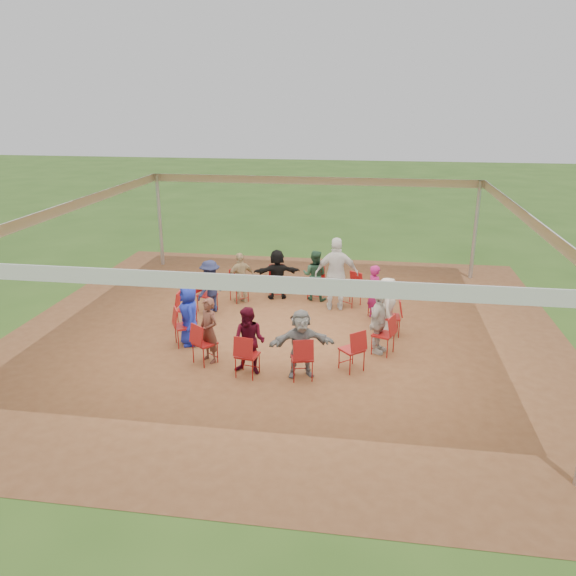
# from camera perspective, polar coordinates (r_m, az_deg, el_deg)

# --- Properties ---
(ground) EXTENTS (80.00, 80.00, 0.00)m
(ground) POSITION_cam_1_polar(r_m,az_deg,el_deg) (13.52, -0.08, -4.34)
(ground) COLOR #34591C
(ground) RESTS_ON ground
(dirt_patch) EXTENTS (13.00, 13.00, 0.00)m
(dirt_patch) POSITION_cam_1_polar(r_m,az_deg,el_deg) (13.52, -0.08, -4.32)
(dirt_patch) COLOR brown
(dirt_patch) RESTS_ON ground
(tent) EXTENTS (10.33, 10.33, 3.00)m
(tent) POSITION_cam_1_polar(r_m,az_deg,el_deg) (12.78, -0.09, 5.50)
(tent) COLOR #B2B2B7
(tent) RESTS_ON ground
(chair_0) EXTENTS (0.46, 0.44, 0.90)m
(chair_0) POSITION_cam_1_polar(r_m,az_deg,el_deg) (13.33, 10.44, -2.92)
(chair_0) COLOR #9F1515
(chair_0) RESTS_ON ground
(chair_1) EXTENTS (0.59, 0.58, 0.90)m
(chair_1) POSITION_cam_1_polar(r_m,az_deg,el_deg) (14.31, 9.18, -1.33)
(chair_1) COLOR #9F1515
(chair_1) RESTS_ON ground
(chair_2) EXTENTS (0.60, 0.60, 0.90)m
(chair_2) POSITION_cam_1_polar(r_m,az_deg,el_deg) (15.08, 6.46, -0.15)
(chair_2) COLOR #9F1515
(chair_2) RESTS_ON ground
(chair_3) EXTENTS (0.49, 0.51, 0.90)m
(chair_3) POSITION_cam_1_polar(r_m,az_deg,el_deg) (15.55, 2.84, 0.53)
(chair_3) COLOR #9F1515
(chair_3) RESTS_ON ground
(chair_4) EXTENTS (0.52, 0.54, 0.90)m
(chair_4) POSITION_cam_1_polar(r_m,az_deg,el_deg) (15.64, -1.15, 0.66)
(chair_4) COLOR #9F1515
(chair_4) RESTS_ON ground
(chair_5) EXTENTS (0.61, 0.61, 0.90)m
(chair_5) POSITION_cam_1_polar(r_m,az_deg,el_deg) (15.35, -5.00, 0.23)
(chair_5) COLOR #9F1515
(chair_5) RESTS_ON ground
(chair_6) EXTENTS (0.57, 0.56, 0.90)m
(chair_6) POSITION_cam_1_polar(r_m,az_deg,el_deg) (14.71, -8.21, -0.73)
(chair_6) COLOR #9F1515
(chair_6) RESTS_ON ground
(chair_7) EXTENTS (0.46, 0.44, 0.90)m
(chair_7) POSITION_cam_1_polar(r_m,az_deg,el_deg) (13.81, -10.24, -2.14)
(chair_7) COLOR #9F1515
(chair_7) RESTS_ON ground
(chair_8) EXTENTS (0.59, 0.58, 0.90)m
(chair_8) POSITION_cam_1_polar(r_m,az_deg,el_deg) (12.80, -10.48, -3.86)
(chair_8) COLOR #9F1515
(chair_8) RESTS_ON ground
(chair_9) EXTENTS (0.60, 0.60, 0.90)m
(chair_9) POSITION_cam_1_polar(r_m,az_deg,el_deg) (11.87, -8.45, -5.58)
(chair_9) COLOR #9F1515
(chair_9) RESTS_ON ground
(chair_10) EXTENTS (0.49, 0.51, 0.90)m
(chair_10) POSITION_cam_1_polar(r_m,az_deg,el_deg) (11.25, -4.15, -6.82)
(chair_10) COLOR #9F1515
(chair_10) RESTS_ON ground
(chair_11) EXTENTS (0.52, 0.54, 0.90)m
(chair_11) POSITION_cam_1_polar(r_m,az_deg,el_deg) (11.13, 1.42, -7.09)
(chair_11) COLOR #9F1515
(chair_11) RESTS_ON ground
(chair_12) EXTENTS (0.61, 0.61, 0.90)m
(chair_12) POSITION_cam_1_polar(r_m,az_deg,el_deg) (11.53, 6.50, -6.25)
(chair_12) COLOR #9F1515
(chair_12) RESTS_ON ground
(chair_13) EXTENTS (0.57, 0.56, 0.90)m
(chair_13) POSITION_cam_1_polar(r_m,az_deg,el_deg) (12.34, 9.65, -4.69)
(chair_13) COLOR #9F1515
(chair_13) RESTS_ON ground
(person_seated_0) EXTENTS (0.41, 0.70, 1.40)m
(person_seated_0) POSITION_cam_1_polar(r_m,az_deg,el_deg) (13.23, 9.99, -1.87)
(person_seated_0) COLOR beige
(person_seated_0) RESTS_ON ground
(person_seated_1) EXTENTS (0.54, 0.61, 1.40)m
(person_seated_1) POSITION_cam_1_polar(r_m,az_deg,el_deg) (14.17, 8.81, -0.42)
(person_seated_1) COLOR #9A175C
(person_seated_1) RESTS_ON ground
(person_seated_2) EXTENTS (0.74, 0.51, 1.40)m
(person_seated_2) POSITION_cam_1_polar(r_m,az_deg,el_deg) (15.36, 2.73, 1.30)
(person_seated_2) COLOR #254A34
(person_seated_2) RESTS_ON ground
(person_seated_3) EXTENTS (1.38, 0.81, 1.40)m
(person_seated_3) POSITION_cam_1_polar(r_m,az_deg,el_deg) (15.45, -1.11, 1.42)
(person_seated_3) COLOR black
(person_seated_3) RESTS_ON ground
(person_seated_4) EXTENTS (0.89, 0.86, 1.40)m
(person_seated_4) POSITION_cam_1_polar(r_m,az_deg,el_deg) (15.17, -4.81, 1.03)
(person_seated_4) COLOR tan
(person_seated_4) RESTS_ON ground
(person_seated_5) EXTENTS (0.77, 1.01, 1.40)m
(person_seated_5) POSITION_cam_1_polar(r_m,az_deg,el_deg) (14.55, -7.89, 0.14)
(person_seated_5) COLOR #1C2141
(person_seated_5) RESTS_ON ground
(person_seated_6) EXTENTS (0.66, 0.78, 1.40)m
(person_seated_6) POSITION_cam_1_polar(r_m,az_deg,el_deg) (12.72, -10.01, -2.73)
(person_seated_6) COLOR #1A2AB4
(person_seated_6) RESTS_ON ground
(person_seated_7) EXTENTS (0.61, 0.57, 1.40)m
(person_seated_7) POSITION_cam_1_polar(r_m,az_deg,el_deg) (11.83, -8.04, -4.29)
(person_seated_7) COLOR brown
(person_seated_7) RESTS_ON ground
(person_seated_8) EXTENTS (0.74, 0.51, 1.40)m
(person_seated_8) POSITION_cam_1_polar(r_m,az_deg,el_deg) (11.25, -3.95, -5.40)
(person_seated_8) COLOR #450817
(person_seated_8) RESTS_ON ground
(person_seated_9) EXTENTS (1.38, 0.81, 1.40)m
(person_seated_9) POSITION_cam_1_polar(r_m,az_deg,el_deg) (11.12, 1.34, -5.64)
(person_seated_9) COLOR gray
(person_seated_9) RESTS_ON ground
(person_seated_10) EXTENTS (0.71, 0.92, 1.40)m
(person_seated_10) POSITION_cam_1_polar(r_m,az_deg,el_deg) (12.28, 9.20, -3.48)
(person_seated_10) COLOR beige
(person_seated_10) RESTS_ON ground
(standing_person) EXTENTS (1.20, 0.72, 1.93)m
(standing_person) POSITION_cam_1_polar(r_m,az_deg,el_deg) (14.62, 4.96, 1.43)
(standing_person) COLOR silver
(standing_person) RESTS_ON ground
(cable_coil) EXTENTS (0.40, 0.40, 0.03)m
(cable_coil) POSITION_cam_1_polar(r_m,az_deg,el_deg) (14.21, 0.93, -3.07)
(cable_coil) COLOR black
(cable_coil) RESTS_ON ground
(laptop) EXTENTS (0.29, 0.36, 0.24)m
(laptop) POSITION_cam_1_polar(r_m,az_deg,el_deg) (13.24, 9.29, -2.02)
(laptop) COLOR #B7B7BC
(laptop) RESTS_ON ground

